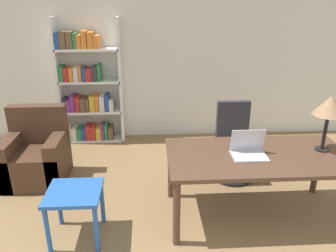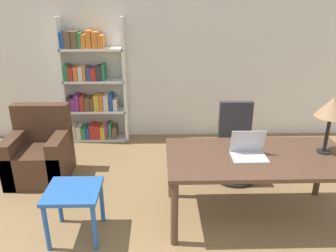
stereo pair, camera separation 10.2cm
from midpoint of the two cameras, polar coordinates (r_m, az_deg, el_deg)
name	(u,v)px [view 1 (the left image)]	position (r m, az deg, el deg)	size (l,w,h in m)	color
wall_back	(170,55)	(5.29, -0.27, 12.26)	(8.00, 0.06, 2.70)	silver
desk	(258,161)	(3.45, 14.61, -6.00)	(1.85, 0.93, 0.72)	#4C3323
laptop	(248,150)	(3.35, 12.99, -4.14)	(0.34, 0.26, 0.26)	#B2B2B7
table_lamp	(330,107)	(3.57, 25.62, 3.03)	(0.32, 0.32, 0.58)	black
office_chair	(233,145)	(4.29, 10.63, -3.30)	(0.52, 0.52, 0.99)	black
side_table_blue	(75,200)	(3.29, -16.82, -12.20)	(0.51, 0.48, 0.52)	#2356A3
armchair	(37,157)	(4.50, -22.46, -5.06)	(0.72, 0.69, 0.93)	#472D1E
bookshelf	(87,90)	(5.30, -14.46, 6.06)	(0.97, 0.28, 1.94)	white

